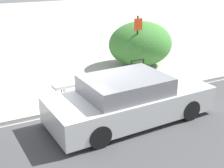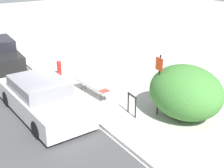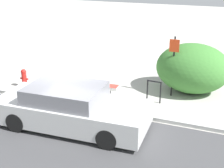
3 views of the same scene
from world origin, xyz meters
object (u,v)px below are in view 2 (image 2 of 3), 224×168
Objects in this scene: bench at (93,86)px; fire_hydrant at (59,68)px; bike_rack at (132,103)px; parked_car_near at (42,98)px; sign_post at (159,80)px.

fire_hydrant reaches higher than bench.
bench is 2.77× the size of fire_hydrant.
parked_car_near is at bearing -125.48° from bike_rack.
bike_rack is (2.35, 0.31, 0.07)m from bench.
bench is 2.57× the size of bike_rack.
sign_post is at bearing 17.60° from bench.
fire_hydrant is 0.16× the size of parked_car_near.
bike_rack is 3.31m from parked_car_near.
fire_hydrant is at bearing 144.39° from parked_car_near.
sign_post reaches higher than fire_hydrant.
bench is 0.45× the size of parked_car_near.
parked_car_near is (0.43, -2.38, 0.19)m from bench.
bench is 2.94m from fire_hydrant.
fire_hydrant is at bearing -166.86° from sign_post.
fire_hydrant is 4.00m from parked_car_near.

